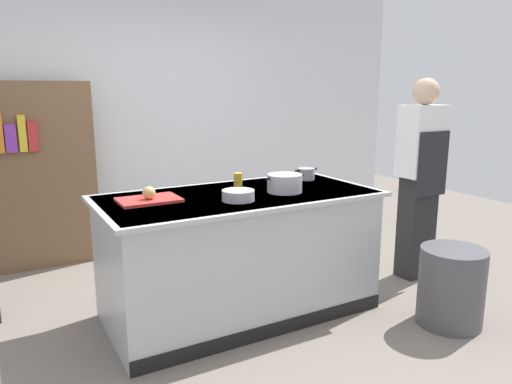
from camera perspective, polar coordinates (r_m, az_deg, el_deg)
ground_plane at (r=3.73m, az=-1.90°, el=-13.87°), size 10.00×10.00×0.00m
back_wall at (r=5.30m, az=-12.71°, el=10.42°), size 6.40×0.12×3.00m
counter_island at (r=3.55m, az=-1.95°, el=-7.11°), size 1.98×0.98×0.90m
cutting_board at (r=3.28m, az=-12.56°, el=-0.92°), size 0.40×0.28×0.02m
onion at (r=3.24m, az=-12.54°, el=-0.10°), size 0.09×0.09×0.09m
stock_pot at (r=3.48m, az=3.41°, el=1.05°), size 0.32×0.25×0.13m
sauce_pan at (r=3.98m, az=5.93°, el=2.15°), size 0.21×0.14×0.09m
mixing_bowl at (r=3.22m, az=-2.12°, el=-0.39°), size 0.22×0.22×0.07m
juice_cup at (r=3.71m, az=-2.14°, el=1.50°), size 0.07×0.07×0.10m
trash_bin at (r=3.70m, az=22.08°, el=-10.34°), size 0.45×0.45×0.55m
person_chef at (r=4.35m, az=18.86°, el=1.97°), size 0.38×0.25×1.72m
bookshelf at (r=4.85m, az=-25.02°, el=1.73°), size 1.10×0.31×1.70m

